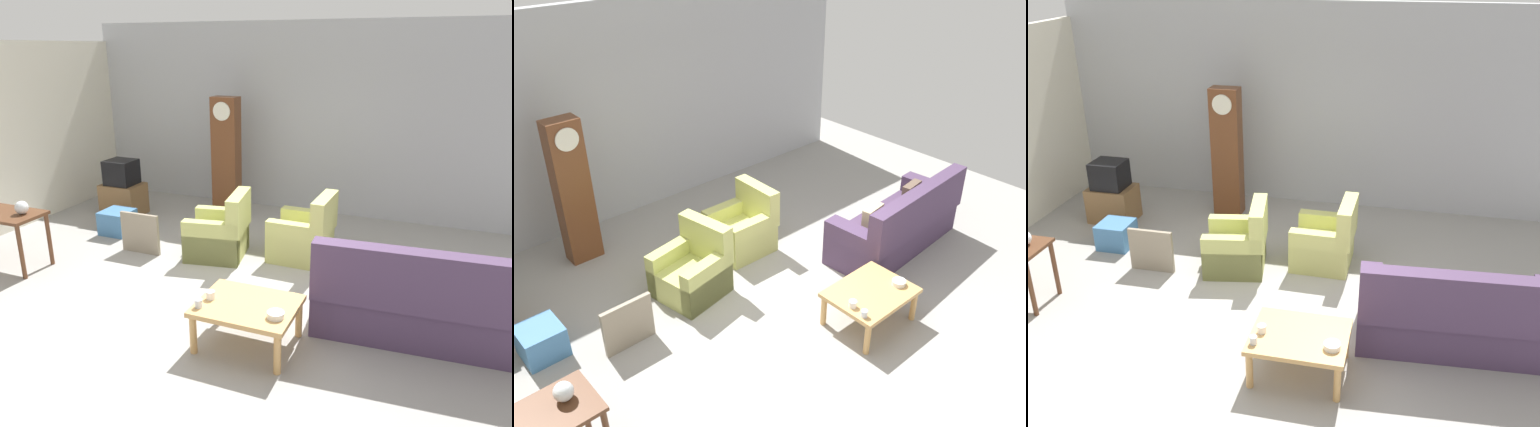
{
  "view_description": "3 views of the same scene",
  "coord_description": "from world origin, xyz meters",
  "views": [
    {
      "loc": [
        2.17,
        -4.54,
        2.79
      ],
      "look_at": [
        0.0,
        0.87,
        0.79
      ],
      "focal_mm": 34.22,
      "sensor_mm": 36.0,
      "label": 1
    },
    {
      "loc": [
        -3.7,
        -3.71,
        4.4
      ],
      "look_at": [
        0.27,
        0.69,
        0.98
      ],
      "focal_mm": 38.93,
      "sensor_mm": 36.0,
      "label": 2
    },
    {
      "loc": [
        1.41,
        -5.15,
        3.85
      ],
      "look_at": [
        0.01,
        0.97,
        0.93
      ],
      "focal_mm": 39.77,
      "sensor_mm": 36.0,
      "label": 3
    }
  ],
  "objects": [
    {
      "name": "framed_picture_leaning",
      "position": [
        -1.73,
        0.81,
        0.29
      ],
      "size": [
        0.6,
        0.05,
        0.58
      ],
      "primitive_type": "cube",
      "color": "gray",
      "rests_on": "ground_plane"
    },
    {
      "name": "armchair_olive_far",
      "position": [
        0.47,
        1.49,
        0.31
      ],
      "size": [
        0.8,
        0.78,
        0.92
      ],
      "color": "#C2C56C",
      "rests_on": "ground_plane"
    },
    {
      "name": "armchair_olive_near",
      "position": [
        -0.64,
        1.13,
        0.31
      ],
      "size": [
        0.91,
        0.89,
        0.92
      ],
      "color": "#B7BC66",
      "rests_on": "ground_plane"
    },
    {
      "name": "storage_box_blue",
      "position": [
        -2.52,
        1.33,
        0.18
      ],
      "size": [
        0.45,
        0.45,
        0.37
      ],
      "primitive_type": "cube",
      "color": "teal",
      "rests_on": "ground_plane"
    },
    {
      "name": "cup_blue_rimmed",
      "position": [
        0.15,
        -0.95,
        0.49
      ],
      "size": [
        0.07,
        0.07,
        0.08
      ],
      "primitive_type": "cylinder",
      "color": "silver",
      "rests_on": "coffee_table_wood"
    },
    {
      "name": "coffee_table_wood",
      "position": [
        0.55,
        -0.72,
        0.38
      ],
      "size": [
        0.96,
        0.76,
        0.45
      ],
      "color": "tan",
      "rests_on": "ground_plane"
    },
    {
      "name": "tv_crt",
      "position": [
        -2.99,
        2.13,
        0.75
      ],
      "size": [
        0.48,
        0.44,
        0.42
      ],
      "primitive_type": "cube",
      "color": "black",
      "rests_on": "tv_stand_cabinet"
    },
    {
      "name": "couch_floral",
      "position": [
        2.1,
        0.05,
        0.35
      ],
      "size": [
        2.15,
        1.02,
        1.04
      ],
      "color": "#4C3856",
      "rests_on": "ground_plane"
    },
    {
      "name": "garage_door_wall",
      "position": [
        0.0,
        3.6,
        1.6
      ],
      "size": [
        8.4,
        0.16,
        3.2
      ],
      "primitive_type": "cube",
      "color": "#ADAFB5",
      "rests_on": "ground_plane"
    },
    {
      "name": "cup_white_porcelain",
      "position": [
        0.18,
        -0.77,
        0.49
      ],
      "size": [
        0.09,
        0.09,
        0.08
      ],
      "primitive_type": "cylinder",
      "color": "white",
      "rests_on": "coffee_table_wood"
    },
    {
      "name": "bowl_white_stacked",
      "position": [
        0.89,
        -0.86,
        0.48
      ],
      "size": [
        0.16,
        0.16,
        0.06
      ],
      "primitive_type": "cylinder",
      "color": "white",
      "rests_on": "coffee_table_wood"
    },
    {
      "name": "ground_plane",
      "position": [
        0.0,
        0.0,
        0.0
      ],
      "size": [
        10.4,
        10.4,
        0.0
      ],
      "primitive_type": "plane",
      "color": "#999691"
    },
    {
      "name": "grandfather_clock",
      "position": [
        -1.31,
        2.81,
        1.01
      ],
      "size": [
        0.44,
        0.3,
        2.02
      ],
      "color": "brown",
      "rests_on": "ground_plane"
    },
    {
      "name": "tv_stand_cabinet",
      "position": [
        -2.99,
        2.13,
        0.27
      ],
      "size": [
        0.68,
        0.52,
        0.54
      ],
      "primitive_type": "cube",
      "color": "brown",
      "rests_on": "ground_plane"
    }
  ]
}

